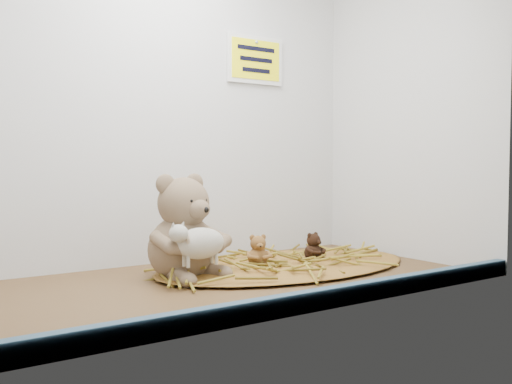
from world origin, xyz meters
TOP-DOWN VIEW (x-y plane):
  - alcove_shell at (0.00, 9.00)cm, footprint 120.40×60.20cm
  - front_rail at (0.00, -28.80)cm, footprint 119.28×2.20cm
  - straw_bed at (23.90, 6.58)cm, footprint 69.75×40.50cm
  - main_teddy at (-3.45, 9.26)cm, footprint 23.12×23.91cm
  - toy_lamb at (-3.45, 0.81)cm, footprint 14.57×8.89cm
  - mini_teddy_tan at (15.70, 7.06)cm, footprint 8.16×8.36cm
  - mini_teddy_brown at (32.11, 6.09)cm, footprint 6.98×7.23cm
  - wall_sign at (30.00, 29.40)cm, footprint 16.00×1.20cm

SIDE VIEW (x-z plane):
  - straw_bed at x=23.90cm, z-range 0.00..1.35cm
  - front_rail at x=0.00cm, z-range 0.00..3.60cm
  - mini_teddy_brown at x=32.11cm, z-range 1.35..8.55cm
  - mini_teddy_tan at x=15.70cm, z-range 1.35..9.11cm
  - toy_lamb at x=-3.45cm, z-range 4.19..13.61cm
  - main_teddy at x=-3.45cm, z-range 0.00..23.57cm
  - alcove_shell at x=0.00cm, z-range -0.20..90.20cm
  - wall_sign at x=30.00cm, z-range 49.50..60.50cm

